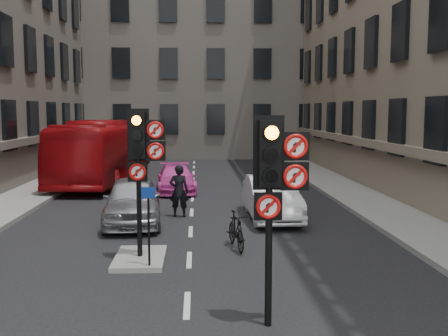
{
  "coord_description": "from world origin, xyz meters",
  "views": [
    {
      "loc": [
        0.2,
        -7.54,
        3.66
      ],
      "look_at": [
        0.7,
        2.01,
        2.6
      ],
      "focal_mm": 42.0,
      "sensor_mm": 36.0,
      "label": 1
    }
  ],
  "objects": [
    {
      "name": "building_far",
      "position": [
        0.0,
        38.0,
        10.0
      ],
      "size": [
        30.0,
        14.0,
        20.0
      ],
      "primitive_type": "cube",
      "color": "#6D645C",
      "rests_on": "ground"
    },
    {
      "name": "signal_near",
      "position": [
        1.49,
        0.99,
        2.58
      ],
      "size": [
        0.91,
        0.4,
        3.58
      ],
      "color": "black",
      "rests_on": "ground"
    },
    {
      "name": "motorcyclist",
      "position": [
        -0.42,
        10.26,
        0.9
      ],
      "size": [
        0.68,
        0.47,
        1.8
      ],
      "primitive_type": "imported",
      "rotation": [
        0.0,
        0.0,
        3.08
      ],
      "color": "black",
      "rests_on": "ground"
    },
    {
      "name": "info_sign",
      "position": [
        -0.9,
        4.18,
        1.29
      ],
      "size": [
        0.31,
        0.11,
        1.82
      ],
      "rotation": [
        0.0,
        0.0,
        -0.13
      ],
      "color": "black",
      "rests_on": "centre_island"
    },
    {
      "name": "motorcycle",
      "position": [
        1.23,
        6.0,
        0.49
      ],
      "size": [
        0.71,
        1.69,
        0.99
      ],
      "primitive_type": "imported",
      "rotation": [
        0.0,
        0.0,
        0.16
      ],
      "color": "black",
      "rests_on": "ground"
    },
    {
      "name": "signal_far",
      "position": [
        -1.11,
        4.99,
        2.7
      ],
      "size": [
        0.91,
        0.4,
        3.58
      ],
      "color": "black",
      "rests_on": "centre_island"
    },
    {
      "name": "car_pink",
      "position": [
        -0.74,
        15.87,
        0.59
      ],
      "size": [
        1.97,
        4.17,
        1.18
      ],
      "primitive_type": "imported",
      "rotation": [
        0.0,
        0.0,
        0.08
      ],
      "color": "#DA40A3",
      "rests_on": "ground"
    },
    {
      "name": "pavement_right",
      "position": [
        7.2,
        12.0,
        0.08
      ],
      "size": [
        3.0,
        50.0,
        0.16
      ],
      "primitive_type": "cube",
      "color": "gray",
      "rests_on": "ground"
    },
    {
      "name": "bus_red",
      "position": [
        -4.5,
        19.41,
        1.58
      ],
      "size": [
        3.53,
        11.51,
        3.16
      ],
      "primitive_type": "imported",
      "rotation": [
        0.0,
        0.0,
        -0.08
      ],
      "color": "#9B0B0F",
      "rests_on": "ground"
    },
    {
      "name": "car_silver",
      "position": [
        -1.88,
        9.3,
        0.76
      ],
      "size": [
        2.14,
        4.56,
        1.51
      ],
      "primitive_type": "imported",
      "rotation": [
        0.0,
        0.0,
        0.08
      ],
      "color": "#94959B",
      "rests_on": "ground"
    },
    {
      "name": "car_white",
      "position": [
        2.71,
        9.77,
        0.72
      ],
      "size": [
        1.59,
        4.37,
        1.43
      ],
      "primitive_type": "imported",
      "rotation": [
        0.0,
        0.0,
        0.02
      ],
      "color": "silver",
      "rests_on": "ground"
    },
    {
      "name": "centre_island",
      "position": [
        -1.2,
        5.0,
        0.06
      ],
      "size": [
        1.2,
        2.0,
        0.12
      ],
      "primitive_type": "cube",
      "color": "gray",
      "rests_on": "ground"
    }
  ]
}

